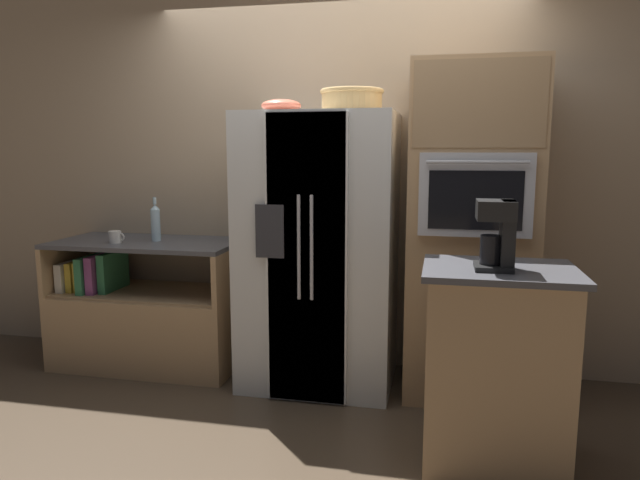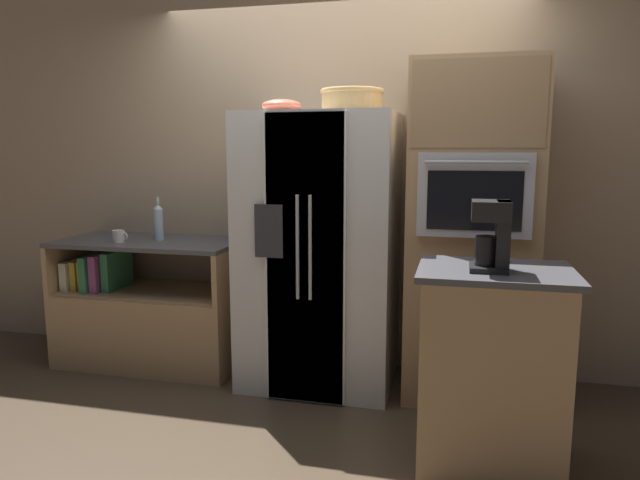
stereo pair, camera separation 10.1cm
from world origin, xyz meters
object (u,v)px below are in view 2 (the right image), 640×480
object	(u,v)px
bottle_tall	(159,222)
mug	(119,236)
refrigerator	(320,251)
wicker_basket	(352,100)
coffee_maker	(494,233)
wall_oven	(471,233)
fruit_bowl	(282,106)

from	to	relation	value
bottle_tall	mug	world-z (taller)	bottle_tall
refrigerator	wicker_basket	world-z (taller)	wicker_basket
bottle_tall	mug	xyz separation A→B (m)	(-0.23, -0.14, -0.09)
bottle_tall	mug	size ratio (longest dim) A/B	2.68
coffee_maker	wall_oven	bearing A→B (deg)	94.93
wicker_basket	wall_oven	bearing A→B (deg)	5.14
wall_oven	coffee_maker	world-z (taller)	wall_oven
fruit_bowl	bottle_tall	world-z (taller)	fruit_bowl
mug	coffee_maker	distance (m)	2.57
wall_oven	bottle_tall	distance (m)	2.12
fruit_bowl	mug	size ratio (longest dim) A/B	2.17
wall_oven	bottle_tall	world-z (taller)	wall_oven
wicker_basket	mug	xyz separation A→B (m)	(-1.62, -0.04, -0.89)
wicker_basket	coffee_maker	world-z (taller)	wicker_basket
bottle_tall	wicker_basket	bearing A→B (deg)	-3.78
refrigerator	mug	distance (m)	1.41
wall_oven	mug	size ratio (longest dim) A/B	17.80
coffee_maker	fruit_bowl	bearing A→B (deg)	147.14
bottle_tall	wall_oven	bearing A→B (deg)	-0.70
refrigerator	coffee_maker	world-z (taller)	refrigerator
mug	wall_oven	bearing A→B (deg)	2.68
wicker_basket	mug	world-z (taller)	wicker_basket
mug	coffee_maker	bearing A→B (deg)	-18.29
fruit_bowl	mug	world-z (taller)	fruit_bowl
refrigerator	wall_oven	world-z (taller)	wall_oven
mug	coffee_maker	size ratio (longest dim) A/B	0.36
fruit_bowl	coffee_maker	xyz separation A→B (m)	(1.25, -0.80, -0.64)
refrigerator	fruit_bowl	distance (m)	0.94
wicker_basket	fruit_bowl	bearing A→B (deg)	-174.30
refrigerator	mug	world-z (taller)	refrigerator
coffee_maker	wicker_basket	bearing A→B (deg)	133.77
fruit_bowl	coffee_maker	bearing A→B (deg)	-32.86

